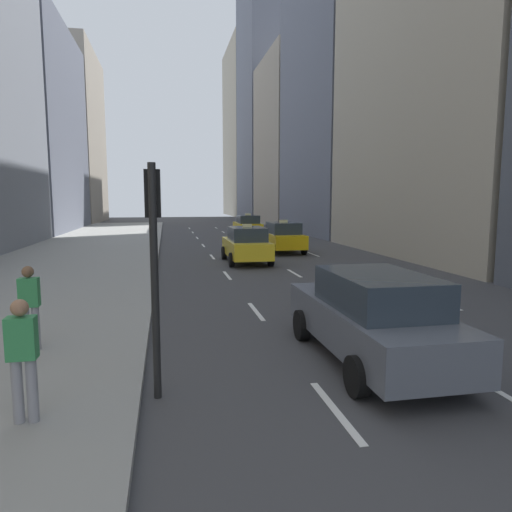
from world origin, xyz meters
name	(u,v)px	position (x,y,z in m)	size (l,w,h in m)	color
sidewalk_left	(81,256)	(-7.00, 27.00, 0.07)	(8.00, 66.00, 0.15)	gray
lane_markings	(277,263)	(2.60, 23.00, 0.01)	(5.72, 56.00, 0.01)	white
building_row_right	(318,62)	(12.00, 45.44, 15.98)	(6.00, 96.51, 35.15)	#4C515B
taxi_lead	(282,237)	(4.00, 27.42, 0.88)	(2.02, 4.40, 1.87)	yellow
taxi_second	(248,225)	(4.00, 38.92, 0.88)	(2.02, 4.40, 1.87)	yellow
taxi_third	(246,245)	(1.20, 23.49, 0.88)	(2.02, 4.40, 1.87)	yellow
sedan_black_near	(372,316)	(1.20, 9.79, 0.88)	(2.02, 4.78, 1.73)	#565B66
pedestrian_mid_block	(23,355)	(-4.43, 8.20, 1.07)	(0.36, 0.22, 1.65)	gray
pedestrian_far_walking	(30,304)	(-5.17, 11.29, 1.07)	(0.36, 0.22, 1.65)	gray
traffic_light_pole	(154,243)	(-2.75, 9.05, 2.41)	(0.24, 0.42, 3.60)	black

